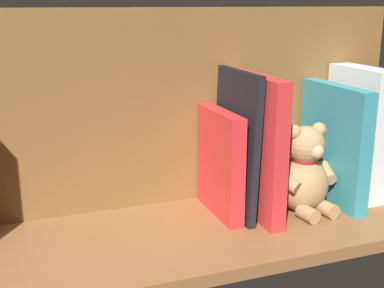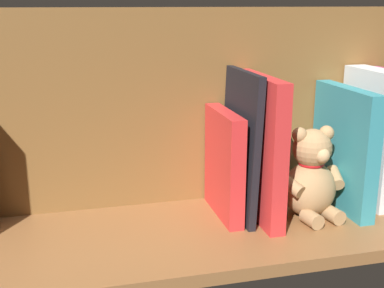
% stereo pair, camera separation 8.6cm
% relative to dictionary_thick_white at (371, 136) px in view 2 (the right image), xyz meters
% --- Properties ---
extents(ground_plane, '(0.97, 0.32, 0.02)m').
position_rel_dictionary_thick_white_xyz_m(ground_plane, '(0.38, 0.04, -0.14)').
color(ground_plane, brown).
extents(shelf_back_panel, '(0.97, 0.02, 0.38)m').
position_rel_dictionary_thick_white_xyz_m(shelf_back_panel, '(0.38, -0.09, 0.06)').
color(shelf_back_panel, brown).
rests_on(shelf_back_panel, ground_plane).
extents(dictionary_thick_white, '(0.05, 0.16, 0.26)m').
position_rel_dictionary_thick_white_xyz_m(dictionary_thick_white, '(0.00, 0.00, 0.00)').
color(dictionary_thick_white, silver).
rests_on(dictionary_thick_white, ground_plane).
extents(book_1, '(0.01, 0.14, 0.18)m').
position_rel_dictionary_thick_white_xyz_m(book_1, '(0.04, -0.01, -0.04)').
color(book_1, teal).
rests_on(book_1, ground_plane).
extents(book_2, '(0.03, 0.20, 0.23)m').
position_rel_dictionary_thick_white_xyz_m(book_2, '(0.07, 0.02, -0.01)').
color(book_2, teal).
rests_on(book_2, ground_plane).
extents(teddy_bear, '(0.14, 0.12, 0.17)m').
position_rel_dictionary_thick_white_xyz_m(teddy_bear, '(0.15, 0.05, -0.06)').
color(teddy_bear, tan).
rests_on(teddy_bear, ground_plane).
extents(book_3, '(0.03, 0.20, 0.26)m').
position_rel_dictionary_thick_white_xyz_m(book_3, '(0.24, 0.02, -0.00)').
color(book_3, red).
rests_on(book_3, ground_plane).
extents(book_4, '(0.02, 0.17, 0.27)m').
position_rel_dictionary_thick_white_xyz_m(book_4, '(0.27, 0.00, 0.00)').
color(book_4, black).
rests_on(book_4, ground_plane).
extents(book_5, '(0.03, 0.16, 0.20)m').
position_rel_dictionary_thick_white_xyz_m(book_5, '(0.30, -0.00, -0.03)').
color(book_5, red).
rests_on(book_5, ground_plane).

